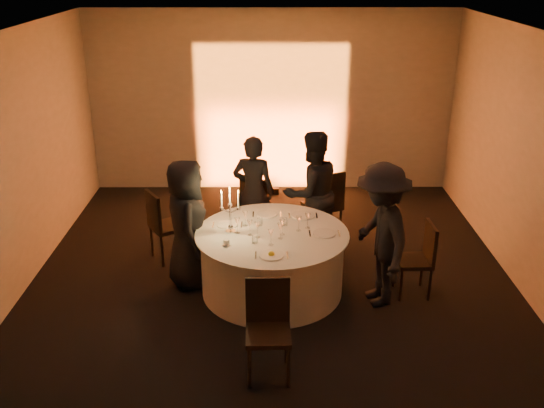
{
  "coord_description": "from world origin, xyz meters",
  "views": [
    {
      "loc": [
        -0.03,
        -6.39,
        3.79
      ],
      "look_at": [
        0.0,
        0.2,
        1.05
      ],
      "focal_mm": 40.0,
      "sensor_mm": 36.0,
      "label": 1
    }
  ],
  "objects_px": {
    "chair_left": "(162,222)",
    "guest_left": "(187,224)",
    "guest_right": "(381,235)",
    "coffee_cup": "(226,242)",
    "chair_back_right": "(325,202)",
    "banquet_table": "(272,262)",
    "chair_front": "(268,322)",
    "candelabra": "(230,216)",
    "guest_back_left": "(254,192)",
    "chair_back_left": "(255,203)",
    "guest_back_right": "(312,193)",
    "chair_right": "(420,255)"
  },
  "relations": [
    {
      "from": "chair_left",
      "to": "chair_right",
      "type": "relative_size",
      "value": 1.08
    },
    {
      "from": "guest_back_left",
      "to": "guest_back_right",
      "type": "relative_size",
      "value": 0.93
    },
    {
      "from": "guest_back_right",
      "to": "candelabra",
      "type": "xyz_separation_m",
      "value": [
        -1.01,
        -1.06,
        0.13
      ]
    },
    {
      "from": "chair_left",
      "to": "guest_left",
      "type": "height_order",
      "value": "guest_left"
    },
    {
      "from": "banquet_table",
      "to": "guest_left",
      "type": "bearing_deg",
      "value": 168.83
    },
    {
      "from": "chair_back_left",
      "to": "guest_back_right",
      "type": "distance_m",
      "value": 0.97
    },
    {
      "from": "banquet_table",
      "to": "coffee_cup",
      "type": "xyz_separation_m",
      "value": [
        -0.51,
        -0.31,
        0.42
      ]
    },
    {
      "from": "chair_left",
      "to": "guest_right",
      "type": "height_order",
      "value": "guest_right"
    },
    {
      "from": "chair_back_left",
      "to": "guest_back_left",
      "type": "bearing_deg",
      "value": 96.22
    },
    {
      "from": "chair_left",
      "to": "guest_left",
      "type": "relative_size",
      "value": 0.61
    },
    {
      "from": "chair_left",
      "to": "chair_back_right",
      "type": "relative_size",
      "value": 0.94
    },
    {
      "from": "chair_right",
      "to": "candelabra",
      "type": "bearing_deg",
      "value": -95.0
    },
    {
      "from": "banquet_table",
      "to": "chair_back_right",
      "type": "height_order",
      "value": "chair_back_right"
    },
    {
      "from": "chair_back_left",
      "to": "coffee_cup",
      "type": "bearing_deg",
      "value": 89.64
    },
    {
      "from": "coffee_cup",
      "to": "chair_front",
      "type": "bearing_deg",
      "value": -68.82
    },
    {
      "from": "chair_back_right",
      "to": "guest_right",
      "type": "relative_size",
      "value": 0.61
    },
    {
      "from": "guest_back_left",
      "to": "chair_front",
      "type": "bearing_deg",
      "value": 105.13
    },
    {
      "from": "banquet_table",
      "to": "guest_back_right",
      "type": "xyz_separation_m",
      "value": [
        0.53,
        1.08,
        0.46
      ]
    },
    {
      "from": "chair_back_right",
      "to": "chair_front",
      "type": "distance_m",
      "value": 3.01
    },
    {
      "from": "chair_back_right",
      "to": "guest_right",
      "type": "height_order",
      "value": "guest_right"
    },
    {
      "from": "chair_right",
      "to": "coffee_cup",
      "type": "distance_m",
      "value": 2.28
    },
    {
      "from": "guest_back_right",
      "to": "coffee_cup",
      "type": "relative_size",
      "value": 15.34
    },
    {
      "from": "chair_back_right",
      "to": "chair_right",
      "type": "bearing_deg",
      "value": 98.22
    },
    {
      "from": "chair_front",
      "to": "banquet_table",
      "type": "bearing_deg",
      "value": 86.8
    },
    {
      "from": "chair_back_right",
      "to": "chair_front",
      "type": "bearing_deg",
      "value": 48.91
    },
    {
      "from": "chair_back_left",
      "to": "guest_back_left",
      "type": "xyz_separation_m",
      "value": [
        -0.01,
        -0.29,
        0.29
      ]
    },
    {
      "from": "chair_right",
      "to": "guest_back_left",
      "type": "distance_m",
      "value": 2.41
    },
    {
      "from": "chair_left",
      "to": "chair_back_right",
      "type": "height_order",
      "value": "chair_back_right"
    },
    {
      "from": "guest_left",
      "to": "coffee_cup",
      "type": "relative_size",
      "value": 14.49
    },
    {
      "from": "guest_left",
      "to": "candelabra",
      "type": "xyz_separation_m",
      "value": [
        0.53,
        -0.17,
        0.17
      ]
    },
    {
      "from": "guest_back_left",
      "to": "guest_back_right",
      "type": "height_order",
      "value": "guest_back_right"
    },
    {
      "from": "chair_left",
      "to": "guest_back_right",
      "type": "bearing_deg",
      "value": -113.87
    },
    {
      "from": "chair_front",
      "to": "candelabra",
      "type": "distance_m",
      "value": 1.66
    },
    {
      "from": "chair_left",
      "to": "coffee_cup",
      "type": "distance_m",
      "value": 1.46
    },
    {
      "from": "guest_back_right",
      "to": "candelabra",
      "type": "distance_m",
      "value": 1.47
    },
    {
      "from": "guest_back_left",
      "to": "guest_left",
      "type": "bearing_deg",
      "value": 65.4
    },
    {
      "from": "chair_back_right",
      "to": "coffee_cup",
      "type": "relative_size",
      "value": 9.38
    },
    {
      "from": "chair_left",
      "to": "candelabra",
      "type": "relative_size",
      "value": 1.69
    },
    {
      "from": "chair_left",
      "to": "candelabra",
      "type": "bearing_deg",
      "value": -161.56
    },
    {
      "from": "banquet_table",
      "to": "chair_left",
      "type": "distance_m",
      "value": 1.65
    },
    {
      "from": "chair_right",
      "to": "chair_left",
      "type": "bearing_deg",
      "value": -107.99
    },
    {
      "from": "candelabra",
      "to": "guest_left",
      "type": "bearing_deg",
      "value": 161.78
    },
    {
      "from": "chair_back_right",
      "to": "coffee_cup",
      "type": "distance_m",
      "value": 2.13
    },
    {
      "from": "guest_back_left",
      "to": "candelabra",
      "type": "bearing_deg",
      "value": 90.25
    },
    {
      "from": "guest_left",
      "to": "guest_right",
      "type": "height_order",
      "value": "guest_right"
    },
    {
      "from": "chair_right",
      "to": "chair_back_left",
      "type": "bearing_deg",
      "value": -132.09
    },
    {
      "from": "guest_right",
      "to": "coffee_cup",
      "type": "relative_size",
      "value": 15.41
    },
    {
      "from": "banquet_table",
      "to": "guest_back_right",
      "type": "height_order",
      "value": "guest_back_right"
    },
    {
      "from": "chair_left",
      "to": "chair_back_left",
      "type": "height_order",
      "value": "chair_left"
    },
    {
      "from": "banquet_table",
      "to": "guest_right",
      "type": "height_order",
      "value": "guest_right"
    }
  ]
}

